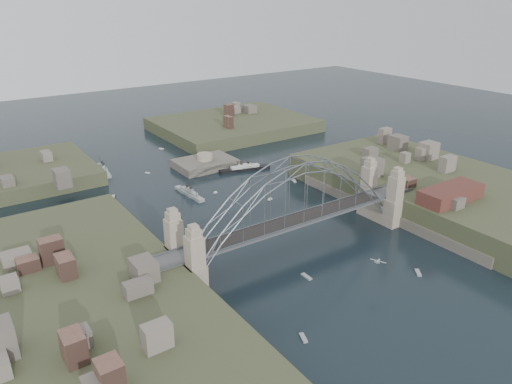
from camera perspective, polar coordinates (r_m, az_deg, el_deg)
The scene contains 24 objects.
ground at distance 127.86m, azimuth 4.61°, elevation -6.68°, with size 500.00×500.00×0.00m, color black.
bridge at distance 122.39m, azimuth 4.78°, elevation -1.63°, with size 84.00×13.80×24.60m.
shore_west at distance 105.77m, azimuth -21.13°, elevation -13.88°, with size 50.50×90.00×12.00m.
shore_east at distance 166.14m, azimuth 20.22°, elevation -0.25°, with size 50.50×90.00×12.00m.
headland_nw at distance 191.87m, azimuth -27.63°, elevation 1.03°, with size 60.00×45.00×9.00m, color #3E4429.
headland_ne at distance 238.64m, azimuth -2.65°, elevation 7.45°, with size 70.00×55.00×9.50m, color #3E4429.
fort_island at distance 187.62m, azimuth -6.00°, elevation 2.83°, with size 22.00×16.00×9.40m.
wharf_shed at distance 145.72m, azimuth 21.91°, elevation -0.21°, with size 20.00×8.00×4.00m, color #592D26.
finger_pier at distance 139.04m, azimuth 24.89°, elevation -6.03°, with size 4.00×22.00×1.40m, color #535356.
naval_cruiser_near at distance 161.51m, azimuth -7.87°, elevation -0.14°, with size 3.24×15.80×4.71m.
naval_cruiser_far at distance 189.93m, azimuth -17.51°, elevation 2.51°, with size 3.82×16.15×5.40m.
ocean_liner at distance 182.72m, azimuth -1.31°, elevation 2.77°, with size 20.01×7.20×4.89m.
aeroplane at distance 112.92m, azimuth 14.15°, elevation -7.92°, with size 2.06×3.45×0.53m.
small_boat_a at distance 129.11m, azimuth -5.92°, elevation -6.35°, with size 2.40×1.76×0.45m.
small_boat_b at distance 156.61m, azimuth 1.65°, elevation -0.84°, with size 1.73×0.70×1.43m.
small_boat_c at distance 116.18m, azimuth 5.96°, elevation -9.88°, with size 1.14×3.19×0.45m.
small_boat_d at distance 172.56m, azimuth 4.48°, elevation 1.34°, with size 1.32×2.54×1.43m.
small_boat_e at distance 164.86m, azimuth -16.45°, elevation -0.58°, with size 2.36×3.53×1.43m.
small_boat_f at distance 162.22m, azimuth -4.81°, elevation -0.06°, with size 1.47×0.54×1.43m.
small_boat_g at distance 123.30m, azimuth 18.53°, elevation -8.99°, with size 2.68×3.01×0.45m.
small_boat_h at distance 184.51m, azimuth -12.64°, elevation 2.22°, with size 1.48×1.79×0.45m.
small_boat_i at distance 157.32m, azimuth 9.58°, elevation -1.05°, with size 2.19×1.45×1.43m.
small_boat_j at distance 98.16m, azimuth 5.59°, elevation -16.72°, with size 1.85×2.98×0.45m.
small_boat_k at distance 212.68m, azimuth -11.07°, elevation 5.02°, with size 1.68×2.18×0.45m.
Camera 1 is at (-71.59, -86.07, 61.77)m, focal length 34.00 mm.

